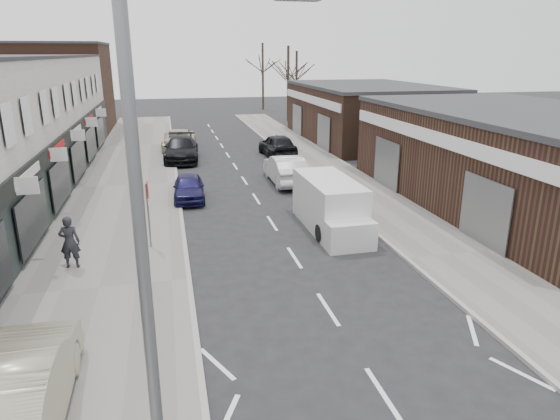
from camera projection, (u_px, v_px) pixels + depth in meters
pavement_left at (126, 186)px, 28.22m from camera, size 5.50×64.00×0.12m
pavement_right at (336, 175)px, 30.86m from camera, size 3.50×64.00×0.12m
brick_block_far at (64, 89)px, 46.99m from camera, size 8.00×10.00×8.00m
right_unit_near at (524, 161)px, 24.19m from camera, size 10.00×18.00×4.50m
right_unit_far at (366, 114)px, 42.78m from camera, size 10.00×16.00×4.50m
tree_far_a at (288, 121)px, 55.74m from camera, size 3.60×3.60×8.00m
tree_far_b at (296, 114)px, 61.85m from camera, size 3.60×3.60×7.50m
tree_far_c at (263, 110)px, 66.79m from camera, size 3.60×3.60×8.50m
street_lamp at (159, 278)px, 6.11m from camera, size 2.23×0.22×8.00m
warning_sign at (148, 195)px, 18.61m from camera, size 0.12×0.80×2.70m
white_van at (330, 206)px, 21.30m from camera, size 2.01×5.54×2.15m
sedan_on_pavement at (16, 388)px, 9.81m from camera, size 1.88×5.17×1.69m
pedestrian at (70, 242)px, 17.12m from camera, size 0.70×0.48×1.87m
parked_car_left_a at (189, 187)px, 25.63m from camera, size 1.70×3.90×1.31m
parked_car_left_b at (181, 149)px, 34.95m from camera, size 2.65×5.79×1.64m
parked_car_left_c at (179, 140)px, 38.87m from camera, size 2.90×5.63×1.52m
parked_car_right_a at (286, 169)px, 28.87m from camera, size 1.77×5.01×1.65m
parked_car_right_b at (277, 145)px, 36.36m from camera, size 2.26×4.95×1.65m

